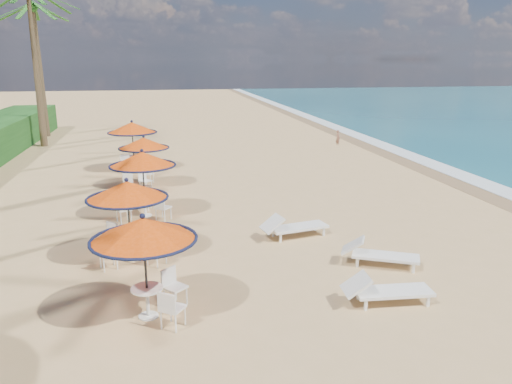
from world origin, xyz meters
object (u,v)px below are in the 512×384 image
station_3 (143,149)px  lounger_near (384,290)px  station_2 (143,167)px  lounger_mid (378,253)px  lounger_far (292,226)px  station_1 (127,200)px  station_4 (133,134)px  station_0 (147,239)px

station_3 → lounger_near: bearing=-65.0°
station_2 → lounger_mid: 8.18m
lounger_near → lounger_mid: 2.12m
lounger_mid → lounger_near: bearing=-83.9°
lounger_mid → lounger_far: size_ratio=0.95×
station_2 → lounger_far: (4.37, -2.96, -1.35)m
station_1 → station_3: (0.20, 7.86, -0.04)m
station_2 → lounger_mid: (5.98, -5.41, -1.36)m
station_4 → lounger_far: bearing=-64.4°
lounger_mid → station_3: bearing=148.9°
station_1 → lounger_far: size_ratio=1.04×
station_1 → lounger_mid: station_1 is taller
lounger_near → station_2: bearing=129.3°
station_3 → lounger_far: bearing=-57.6°
lounger_far → station_0: bearing=-146.9°
station_2 → station_1: bearing=-94.6°
station_4 → station_1: bearing=-88.1°
station_4 → lounger_mid: size_ratio=1.19×
station_0 → station_4: (-0.96, 14.58, 0.05)m
station_2 → station_4: station_4 is taller
station_1 → station_4: station_4 is taller
station_0 → lounger_far: 5.92m
station_2 → station_3: (-0.10, 4.08, -0.11)m
station_2 → station_4: (-0.67, 7.55, 0.07)m
lounger_far → station_1: bearing=178.1°
station_0 → station_1: size_ratio=1.01×
station_4 → lounger_near: 16.14m
station_1 → station_3: bearing=88.5°
station_0 → lounger_mid: 6.08m
station_1 → lounger_mid: bearing=-14.6°
station_2 → lounger_mid: size_ratio=1.15×
lounger_far → station_4: bearing=103.7°
station_3 → station_4: 3.52m
station_0 → station_4: bearing=93.8°
station_0 → station_3: bearing=92.0°
station_3 → lounger_mid: size_ratio=1.07×
lounger_near → lounger_mid: (0.73, 1.99, -0.00)m
station_4 → station_0: bearing=-86.2°
station_2 → lounger_near: 9.17m
station_1 → lounger_mid: size_ratio=1.10×
station_1 → station_4: 11.34m
station_1 → lounger_near: bearing=-33.1°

